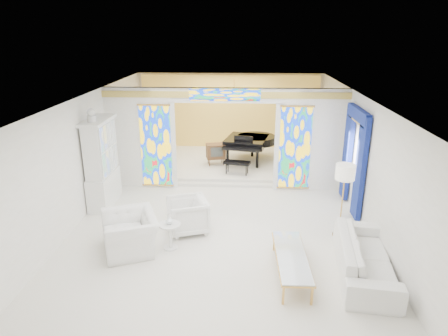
# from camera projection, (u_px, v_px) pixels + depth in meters

# --- Properties ---
(floor) EXTENTS (12.00, 12.00, 0.00)m
(floor) POSITION_uv_depth(u_px,v_px,m) (221.00, 216.00, 10.27)
(floor) COLOR silver
(floor) RESTS_ON ground
(ceiling) EXTENTS (7.00, 12.00, 0.02)m
(ceiling) POSITION_uv_depth(u_px,v_px,m) (221.00, 100.00, 9.29)
(ceiling) COLOR white
(ceiling) RESTS_ON wall_back
(wall_back) EXTENTS (7.00, 0.02, 3.00)m
(wall_back) POSITION_uv_depth(u_px,v_px,m) (230.00, 113.00, 15.44)
(wall_back) COLOR white
(wall_back) RESTS_ON floor
(wall_left) EXTENTS (0.02, 12.00, 3.00)m
(wall_left) POSITION_uv_depth(u_px,v_px,m) (81.00, 159.00, 9.95)
(wall_left) COLOR white
(wall_left) RESTS_ON floor
(wall_right) EXTENTS (0.02, 12.00, 3.00)m
(wall_right) POSITION_uv_depth(u_px,v_px,m) (366.00, 163.00, 9.61)
(wall_right) COLOR white
(wall_right) RESTS_ON floor
(partition_wall) EXTENTS (7.00, 0.22, 3.00)m
(partition_wall) POSITION_uv_depth(u_px,v_px,m) (225.00, 135.00, 11.61)
(partition_wall) COLOR white
(partition_wall) RESTS_ON floor
(stained_glass_left) EXTENTS (0.90, 0.04, 2.40)m
(stained_glass_left) POSITION_uv_depth(u_px,v_px,m) (156.00, 146.00, 11.73)
(stained_glass_left) COLOR gold
(stained_glass_left) RESTS_ON partition_wall
(stained_glass_right) EXTENTS (0.90, 0.04, 2.40)m
(stained_glass_right) POSITION_uv_depth(u_px,v_px,m) (295.00, 148.00, 11.53)
(stained_glass_right) COLOR gold
(stained_glass_right) RESTS_ON partition_wall
(stained_glass_transom) EXTENTS (2.00, 0.04, 0.34)m
(stained_glass_transom) POSITION_uv_depth(u_px,v_px,m) (225.00, 95.00, 11.13)
(stained_glass_transom) COLOR gold
(stained_glass_transom) RESTS_ON partition_wall
(alcove_platform) EXTENTS (6.80, 3.80, 0.18)m
(alcove_platform) POSITION_uv_depth(u_px,v_px,m) (228.00, 163.00, 14.11)
(alcove_platform) COLOR silver
(alcove_platform) RESTS_ON floor
(gold_curtain_back) EXTENTS (6.70, 0.10, 2.90)m
(gold_curtain_back) POSITION_uv_depth(u_px,v_px,m) (230.00, 113.00, 15.32)
(gold_curtain_back) COLOR #E4B04F
(gold_curtain_back) RESTS_ON wall_back
(chandelier) EXTENTS (0.48, 0.48, 0.30)m
(chandelier) POSITION_uv_depth(u_px,v_px,m) (234.00, 93.00, 13.20)
(chandelier) COLOR gold
(chandelier) RESTS_ON ceiling
(blue_drapes) EXTENTS (0.14, 1.85, 2.65)m
(blue_drapes) POSITION_uv_depth(u_px,v_px,m) (355.00, 152.00, 10.25)
(blue_drapes) COLOR navy
(blue_drapes) RESTS_ON wall_right
(china_cabinet) EXTENTS (0.56, 1.46, 2.72)m
(china_cabinet) POSITION_uv_depth(u_px,v_px,m) (102.00, 164.00, 10.61)
(china_cabinet) COLOR silver
(china_cabinet) RESTS_ON floor
(armchair_left) EXTENTS (1.49, 1.58, 0.81)m
(armchair_left) POSITION_uv_depth(u_px,v_px,m) (130.00, 233.00, 8.59)
(armchair_left) COLOR white
(armchair_left) RESTS_ON floor
(armchair_right) EXTENTS (1.13, 1.12, 0.82)m
(armchair_right) POSITION_uv_depth(u_px,v_px,m) (188.00, 215.00, 9.39)
(armchair_right) COLOR white
(armchair_right) RESTS_ON floor
(sofa) EXTENTS (1.29, 2.62, 0.74)m
(sofa) POSITION_uv_depth(u_px,v_px,m) (365.00, 257.00, 7.76)
(sofa) COLOR white
(sofa) RESTS_ON floor
(side_table) EXTENTS (0.51, 0.51, 0.59)m
(side_table) POSITION_uv_depth(u_px,v_px,m) (170.00, 232.00, 8.65)
(side_table) COLOR silver
(side_table) RESTS_ON floor
(vase) EXTENTS (0.20, 0.20, 0.17)m
(vase) POSITION_uv_depth(u_px,v_px,m) (169.00, 220.00, 8.56)
(vase) COLOR white
(vase) RESTS_ON side_table
(coffee_table) EXTENTS (0.64, 1.95, 0.43)m
(coffee_table) POSITION_uv_depth(u_px,v_px,m) (291.00, 257.00, 7.70)
(coffee_table) COLOR white
(coffee_table) RESTS_ON floor
(floor_lamp) EXTENTS (0.47, 0.47, 1.74)m
(floor_lamp) POSITION_uv_depth(u_px,v_px,m) (345.00, 176.00, 8.82)
(floor_lamp) COLOR gold
(floor_lamp) RESTS_ON floor
(grand_piano) EXTENTS (1.96, 2.66, 1.02)m
(grand_piano) POSITION_uv_depth(u_px,v_px,m) (251.00, 141.00, 13.86)
(grand_piano) COLOR black
(grand_piano) RESTS_ON alcove_platform
(tv_console) EXTENTS (0.70, 0.55, 0.72)m
(tv_console) POSITION_uv_depth(u_px,v_px,m) (216.00, 151.00, 13.51)
(tv_console) COLOR brown
(tv_console) RESTS_ON alcove_platform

